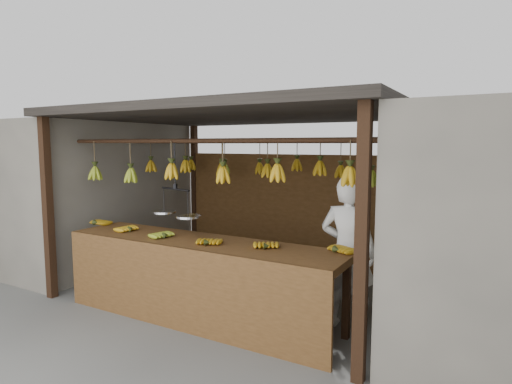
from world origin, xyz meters
The scene contains 8 objects.
ground centered at (0.00, 0.00, 0.00)m, with size 80.00×80.00×0.00m, color #5B5B57.
stall centered at (0.00, 0.33, 1.97)m, with size 4.30×3.30×2.40m.
neighbor_left centered at (-3.60, 0.00, 1.15)m, with size 3.00×3.00×2.30m, color slate.
counter centered at (0.09, -1.23, 0.70)m, with size 3.49×0.76×0.96m.
hanging_bananas centered at (-0.01, 0.01, 1.62)m, with size 3.62×2.24×0.39m.
balance_scale centered at (-0.34, -1.00, 1.19)m, with size 0.74×0.40×0.87m.
vendor centered at (1.58, -0.51, 0.82)m, with size 0.60×0.39×1.65m, color white.
bag_bundles centered at (1.94, 1.35, 0.99)m, with size 0.08×0.26×1.24m.
Camera 1 is at (2.92, -4.84, 1.96)m, focal length 30.00 mm.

